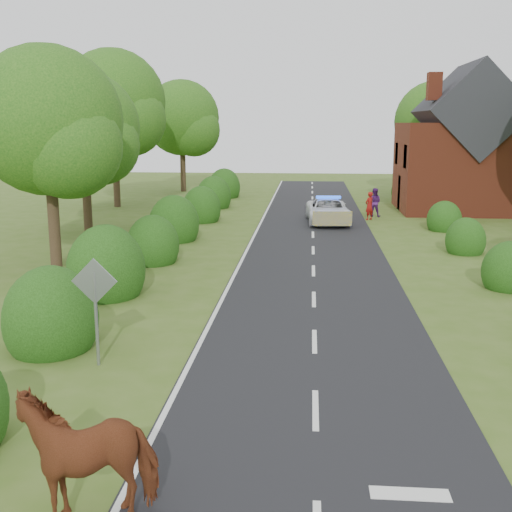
# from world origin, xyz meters

# --- Properties ---
(ground) EXTENTS (120.00, 120.00, 0.00)m
(ground) POSITION_xyz_m (0.00, 0.00, 0.00)
(ground) COLOR #3F5E1A
(road) EXTENTS (6.00, 70.00, 0.02)m
(road) POSITION_xyz_m (0.00, 15.00, 0.01)
(road) COLOR black
(road) RESTS_ON ground
(road_markings) EXTENTS (4.96, 70.00, 0.01)m
(road_markings) POSITION_xyz_m (-1.60, 12.93, 0.03)
(road_markings) COLOR white
(road_markings) RESTS_ON road
(hedgerow_left) EXTENTS (2.75, 50.41, 3.00)m
(hedgerow_left) POSITION_xyz_m (-6.51, 11.69, 0.75)
(hedgerow_left) COLOR #1A3B0D
(hedgerow_left) RESTS_ON ground
(hedgerow_right) EXTENTS (2.10, 45.78, 2.10)m
(hedgerow_right) POSITION_xyz_m (6.60, 11.21, 0.55)
(hedgerow_right) COLOR #1A3B0D
(hedgerow_right) RESTS_ON ground
(tree_left_a) EXTENTS (5.74, 5.60, 8.38)m
(tree_left_a) POSITION_xyz_m (-9.75, 11.86, 5.34)
(tree_left_a) COLOR #332316
(tree_left_a) RESTS_ON ground
(tree_left_b) EXTENTS (5.74, 5.60, 8.07)m
(tree_left_b) POSITION_xyz_m (-11.25, 19.86, 5.04)
(tree_left_b) COLOR #332316
(tree_left_b) RESTS_ON ground
(tree_left_c) EXTENTS (6.97, 6.80, 10.22)m
(tree_left_c) POSITION_xyz_m (-12.70, 29.83, 6.53)
(tree_left_c) COLOR #332316
(tree_left_c) RESTS_ON ground
(tree_left_d) EXTENTS (6.15, 6.00, 8.89)m
(tree_left_d) POSITION_xyz_m (-10.23, 39.85, 5.64)
(tree_left_d) COLOR #332316
(tree_left_d) RESTS_ON ground
(tree_right_c) EXTENTS (6.15, 6.00, 8.58)m
(tree_right_c) POSITION_xyz_m (9.27, 37.85, 5.34)
(tree_right_c) COLOR #332316
(tree_right_c) RESTS_ON ground
(road_sign) EXTENTS (1.06, 0.08, 2.53)m
(road_sign) POSITION_xyz_m (-5.00, 2.00, 1.65)
(road_sign) COLOR gray
(road_sign) RESTS_ON ground
(house) EXTENTS (8.00, 7.40, 9.17)m
(house) POSITION_xyz_m (9.49, 30.00, 3.79)
(house) COLOR maroon
(house) RESTS_ON ground
(cow) EXTENTS (2.54, 1.98, 1.60)m
(cow) POSITION_xyz_m (-3.26, -3.56, 0.80)
(cow) COLOR #612D14
(cow) RESTS_ON ground
(police_van) EXTENTS (2.57, 5.10, 1.52)m
(police_van) POSITION_xyz_m (0.84, 24.01, 0.69)
(police_van) COLOR white
(police_van) RESTS_ON ground
(pedestrian_red) EXTENTS (0.69, 0.69, 1.62)m
(pedestrian_red) POSITION_xyz_m (3.23, 25.45, 0.81)
(pedestrian_red) COLOR maroon
(pedestrian_red) RESTS_ON ground
(pedestrian_purple) EXTENTS (0.97, 0.83, 1.71)m
(pedestrian_purple) POSITION_xyz_m (3.64, 26.77, 0.85)
(pedestrian_purple) COLOR #4A1C61
(pedestrian_purple) RESTS_ON ground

